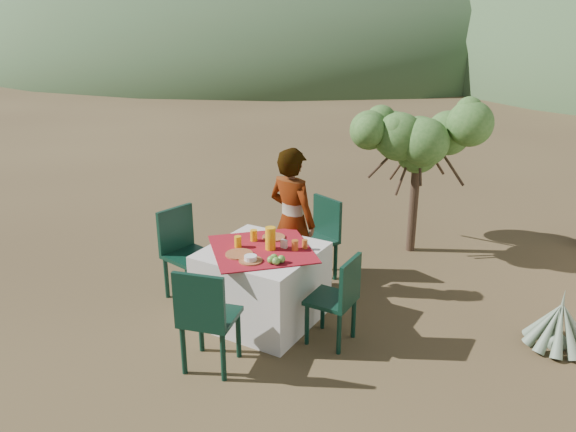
% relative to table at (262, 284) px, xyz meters
% --- Properties ---
extents(ground, '(160.00, 160.00, 0.00)m').
position_rel_table_xyz_m(ground, '(0.35, 0.38, -0.38)').
color(ground, '#3E2D1C').
rests_on(ground, ground).
extents(table, '(1.30, 1.30, 0.76)m').
position_rel_table_xyz_m(table, '(0.00, 0.00, 0.00)').
color(table, silver).
rests_on(table, ground).
extents(chair_far, '(0.56, 0.56, 0.94)m').
position_rel_table_xyz_m(chair_far, '(0.04, 1.14, 0.14)').
color(chair_far, black).
rests_on(chair_far, ground).
extents(chair_near, '(0.54, 0.54, 0.96)m').
position_rel_table_xyz_m(chair_near, '(0.07, -0.97, 0.15)').
color(chair_near, black).
rests_on(chair_near, ground).
extents(chair_left, '(0.52, 0.52, 0.97)m').
position_rel_table_xyz_m(chair_left, '(-1.00, 0.02, 0.16)').
color(chair_left, black).
rests_on(chair_left, ground).
extents(chair_right, '(0.40, 0.40, 0.87)m').
position_rel_table_xyz_m(chair_right, '(0.84, -0.03, 0.10)').
color(chair_right, black).
rests_on(chair_right, ground).
extents(person, '(0.65, 0.49, 1.61)m').
position_rel_table_xyz_m(person, '(-0.07, 0.70, 0.42)').
color(person, '#8C6651').
rests_on(person, ground).
extents(shrub_tree, '(1.48, 1.45, 1.74)m').
position_rel_table_xyz_m(shrub_tree, '(0.76, 2.49, 0.99)').
color(shrub_tree, '#402E20').
rests_on(shrub_tree, ground).
extents(agave, '(0.61, 0.61, 0.64)m').
position_rel_table_xyz_m(agave, '(2.60, 0.93, -0.16)').
color(agave, gray).
rests_on(agave, ground).
extents(hill_near_left, '(40.00, 40.00, 16.00)m').
position_rel_table_xyz_m(hill_near_left, '(-17.65, 30.38, -0.38)').
color(hill_near_left, '#3B5B33').
rests_on(hill_near_left, ground).
extents(hill_far_center, '(60.00, 60.00, 24.00)m').
position_rel_table_xyz_m(hill_far_center, '(-3.65, 52.38, -0.38)').
color(hill_far_center, gray).
rests_on(hill_far_center, ground).
extents(plate_far, '(0.23, 0.23, 0.01)m').
position_rel_table_xyz_m(plate_far, '(-0.04, 0.29, 0.39)').
color(plate_far, brown).
rests_on(plate_far, table).
extents(plate_near, '(0.26, 0.26, 0.01)m').
position_rel_table_xyz_m(plate_near, '(-0.10, -0.23, 0.39)').
color(plate_near, brown).
rests_on(plate_near, table).
extents(glass_far, '(0.07, 0.07, 0.11)m').
position_rel_table_xyz_m(glass_far, '(-0.17, 0.13, 0.44)').
color(glass_far, '#FDAD0F').
rests_on(glass_far, table).
extents(glass_near, '(0.07, 0.07, 0.11)m').
position_rel_table_xyz_m(glass_near, '(-0.22, -0.09, 0.44)').
color(glass_near, '#FDAD0F').
rests_on(glass_near, table).
extents(juice_pitcher, '(0.10, 0.10, 0.22)m').
position_rel_table_xyz_m(juice_pitcher, '(0.08, 0.03, 0.49)').
color(juice_pitcher, '#FDAD0F').
rests_on(juice_pitcher, table).
extents(bowl_plate, '(0.22, 0.22, 0.01)m').
position_rel_table_xyz_m(bowl_plate, '(0.08, -0.30, 0.39)').
color(bowl_plate, brown).
rests_on(bowl_plate, table).
extents(white_bowl, '(0.12, 0.12, 0.04)m').
position_rel_table_xyz_m(white_bowl, '(0.08, -0.30, 0.42)').
color(white_bowl, white).
rests_on(white_bowl, bowl_plate).
extents(jar_left, '(0.06, 0.06, 0.10)m').
position_rel_table_xyz_m(jar_left, '(0.30, 0.12, 0.43)').
color(jar_left, '#BF6321').
rests_on(jar_left, table).
extents(jar_right, '(0.05, 0.05, 0.09)m').
position_rel_table_xyz_m(jar_right, '(0.36, 0.21, 0.43)').
color(jar_right, '#BF6321').
rests_on(jar_right, table).
extents(napkin_holder, '(0.06, 0.04, 0.08)m').
position_rel_table_xyz_m(napkin_holder, '(0.18, 0.12, 0.42)').
color(napkin_holder, white).
rests_on(napkin_holder, table).
extents(fruit_cluster, '(0.14, 0.13, 0.07)m').
position_rel_table_xyz_m(fruit_cluster, '(0.29, -0.22, 0.42)').
color(fruit_cluster, '#649D39').
rests_on(fruit_cluster, table).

